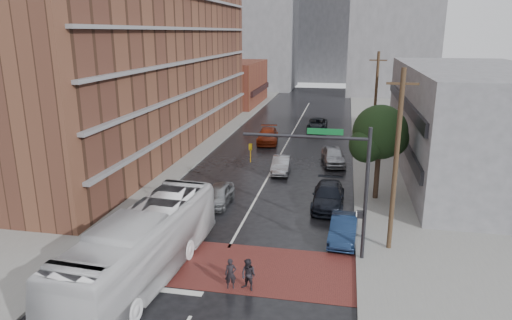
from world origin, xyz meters
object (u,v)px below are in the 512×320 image
at_px(car_travel_c, 268,136).
at_px(car_parked_near, 344,229).
at_px(pedestrian_a, 231,274).
at_px(car_travel_b, 281,165).
at_px(pedestrian_b, 248,275).
at_px(suv_travel, 317,124).
at_px(transit_bus, 143,246).
at_px(car_parked_far, 333,156).
at_px(car_travel_a, 218,195).
at_px(car_parked_mid, 328,196).

relative_size(car_travel_c, car_parked_near, 1.26).
relative_size(pedestrian_a, car_travel_b, 0.36).
xyz_separation_m(pedestrian_b, car_parked_near, (4.30, 6.29, -0.08)).
distance_m(car_travel_c, car_parked_near, 24.58).
height_order(suv_travel, car_parked_near, car_parked_near).
distance_m(transit_bus, car_parked_near, 11.45).
bearing_deg(transit_bus, pedestrian_b, 3.43).
xyz_separation_m(pedestrian_b, car_travel_b, (-1.12, 18.81, -0.10)).
bearing_deg(transit_bus, suv_travel, 84.66).
relative_size(pedestrian_b, car_parked_far, 0.33).
distance_m(car_travel_a, car_parked_far, 13.97).
bearing_deg(car_parked_near, car_travel_b, 117.23).
distance_m(pedestrian_b, car_parked_far, 22.38).
bearing_deg(pedestrian_b, transit_bus, -156.88).
bearing_deg(car_parked_near, pedestrian_b, -120.58).
bearing_deg(car_parked_near, transit_bus, -142.93).
xyz_separation_m(transit_bus, car_travel_c, (1.13, 29.36, -0.95)).
xyz_separation_m(car_travel_b, car_parked_near, (5.43, -12.52, 0.02)).
bearing_deg(transit_bus, car_parked_mid, 57.49).
distance_m(car_travel_c, car_parked_mid, 19.33).
distance_m(car_travel_a, car_parked_mid, 7.65).
height_order(pedestrian_b, car_travel_c, pedestrian_b).
relative_size(pedestrian_b, car_travel_a, 0.38).
height_order(pedestrian_b, suv_travel, pedestrian_b).
xyz_separation_m(car_travel_c, car_parked_mid, (7.31, -17.90, -0.02)).
xyz_separation_m(pedestrian_b, car_travel_c, (-4.10, 29.40, -0.01)).
relative_size(car_travel_b, car_parked_mid, 0.79).
relative_size(pedestrian_b, car_parked_mid, 0.30).
xyz_separation_m(transit_bus, suv_travel, (6.01, 37.22, -1.03)).
height_order(car_travel_a, car_parked_mid, car_parked_mid).
distance_m(pedestrian_a, car_parked_near, 8.14).
relative_size(car_travel_a, car_parked_far, 0.87).
bearing_deg(car_parked_mid, car_travel_a, -171.20).
height_order(pedestrian_a, suv_travel, pedestrian_a).
bearing_deg(car_parked_mid, car_parked_far, 90.65).
relative_size(transit_bus, car_travel_a, 2.98).
distance_m(car_travel_b, car_travel_c, 10.99).
bearing_deg(transit_bus, car_travel_b, 81.51).
height_order(transit_bus, car_parked_far, transit_bus).
bearing_deg(car_travel_a, pedestrian_b, -67.31).
xyz_separation_m(car_parked_near, car_parked_mid, (-1.10, 5.21, 0.06)).
bearing_deg(suv_travel, pedestrian_a, -92.27).
bearing_deg(car_parked_mid, car_travel_c, 112.86).
xyz_separation_m(car_travel_b, car_parked_mid, (4.33, -7.31, 0.08)).
bearing_deg(car_travel_a, car_parked_far, 57.12).
relative_size(car_travel_c, suv_travel, 1.07).
bearing_deg(pedestrian_a, car_travel_a, 94.58).
height_order(car_parked_near, car_parked_far, car_parked_far).
bearing_deg(transit_bus, car_parked_far, 72.96).
height_order(car_travel_b, car_parked_near, car_parked_near).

